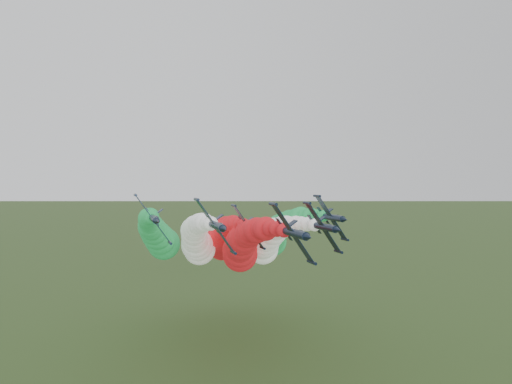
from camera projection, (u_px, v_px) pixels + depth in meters
jet_lead at (243, 246)px, 119.38m from camera, size 16.94×73.76×21.87m
jet_inner_left at (197, 241)px, 127.07m from camera, size 16.72×73.54×21.65m
jet_inner_right at (268, 240)px, 133.92m from camera, size 16.87×73.69×21.80m
jet_outer_left at (157, 235)px, 136.29m from camera, size 17.12×73.94×22.05m
jet_outer_right at (278, 233)px, 144.52m from camera, size 16.93×73.74×21.85m
jet_trail at (222, 239)px, 147.08m from camera, size 16.62×73.43×21.54m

